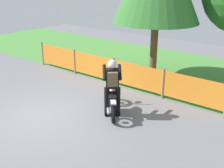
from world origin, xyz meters
TOP-DOWN VIEW (x-y plane):
  - ground at (0.00, 0.00)m, footprint 24.00×24.00m
  - grass_verge at (0.00, 6.27)m, footprint 24.00×6.05m
  - barrier_fence at (0.00, 3.25)m, footprint 8.31×0.08m
  - motorcycle_lead at (1.37, 1.40)m, footprint 1.35×1.52m
  - rider_lead at (1.51, 1.24)m, footprint 0.75×0.78m

SIDE VIEW (x-z plane):
  - ground at x=0.00m, z-range -0.02..0.00m
  - grass_verge at x=0.00m, z-range 0.00..0.01m
  - motorcycle_lead at x=1.37m, z-range -0.01..0.90m
  - barrier_fence at x=0.00m, z-range 0.02..1.07m
  - rider_lead at x=1.51m, z-range 0.11..1.80m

